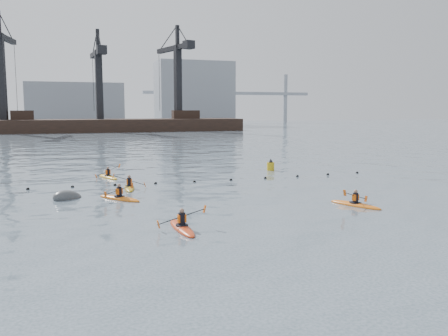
{
  "coord_description": "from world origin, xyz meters",
  "views": [
    {
      "loc": [
        -8.3,
        -12.84,
        5.63
      ],
      "look_at": [
        -1.11,
        8.69,
        2.8
      ],
      "focal_mm": 38.0,
      "sensor_mm": 36.0,
      "label": 1
    }
  ],
  "objects_px": {
    "kayaker_2": "(119,198)",
    "nav_buoy": "(271,166)",
    "kayaker_3": "(129,187)",
    "kayaker_5": "(108,176)",
    "kayaker_4": "(355,204)",
    "mooring_buoy": "(68,198)",
    "kayaker_0": "(182,227)"
  },
  "relations": [
    {
      "from": "kayaker_2",
      "to": "nav_buoy",
      "type": "distance_m",
      "value": 17.92
    },
    {
      "from": "kayaker_2",
      "to": "nav_buoy",
      "type": "xyz_separation_m",
      "value": [
        14.84,
        10.05,
        0.27
      ]
    },
    {
      "from": "kayaker_3",
      "to": "kayaker_5",
      "type": "relative_size",
      "value": 1.06
    },
    {
      "from": "kayaker_4",
      "to": "mooring_buoy",
      "type": "height_order",
      "value": "kayaker_4"
    },
    {
      "from": "kayaker_3",
      "to": "mooring_buoy",
      "type": "bearing_deg",
      "value": -141.7
    },
    {
      "from": "kayaker_3",
      "to": "kayaker_4",
      "type": "relative_size",
      "value": 1.01
    },
    {
      "from": "kayaker_3",
      "to": "kayaker_5",
      "type": "height_order",
      "value": "kayaker_3"
    },
    {
      "from": "kayaker_2",
      "to": "kayaker_3",
      "type": "distance_m",
      "value": 4.11
    },
    {
      "from": "kayaker_0",
      "to": "nav_buoy",
      "type": "bearing_deg",
      "value": 53.26
    },
    {
      "from": "kayaker_0",
      "to": "nav_buoy",
      "type": "xyz_separation_m",
      "value": [
        12.84,
        18.56,
        0.27
      ]
    },
    {
      "from": "kayaker_5",
      "to": "mooring_buoy",
      "type": "distance_m",
      "value": 9.17
    },
    {
      "from": "kayaker_5",
      "to": "nav_buoy",
      "type": "relative_size",
      "value": 2.64
    },
    {
      "from": "kayaker_0",
      "to": "nav_buoy",
      "type": "distance_m",
      "value": 22.57
    },
    {
      "from": "nav_buoy",
      "to": "kayaker_5",
      "type": "bearing_deg",
      "value": -179.43
    },
    {
      "from": "kayaker_4",
      "to": "kayaker_5",
      "type": "xyz_separation_m",
      "value": [
        -12.77,
        16.33,
        -0.01
      ]
    },
    {
      "from": "kayaker_3",
      "to": "nav_buoy",
      "type": "distance_m",
      "value": 15.01
    },
    {
      "from": "kayaker_3",
      "to": "mooring_buoy",
      "type": "distance_m",
      "value": 4.96
    },
    {
      "from": "kayaker_2",
      "to": "kayaker_0",
      "type": "bearing_deg",
      "value": -113.81
    },
    {
      "from": "kayaker_2",
      "to": "mooring_buoy",
      "type": "distance_m",
      "value": 3.35
    },
    {
      "from": "kayaker_3",
      "to": "kayaker_4",
      "type": "height_order",
      "value": "kayaker_3"
    },
    {
      "from": "kayaker_4",
      "to": "mooring_buoy",
      "type": "distance_m",
      "value": 17.76
    },
    {
      "from": "kayaker_4",
      "to": "kayaker_5",
      "type": "distance_m",
      "value": 20.72
    },
    {
      "from": "mooring_buoy",
      "to": "kayaker_0",
      "type": "bearing_deg",
      "value": -62.7
    },
    {
      "from": "kayaker_2",
      "to": "kayaker_5",
      "type": "bearing_deg",
      "value": 52.19
    },
    {
      "from": "nav_buoy",
      "to": "kayaker_3",
      "type": "bearing_deg",
      "value": -156.03
    },
    {
      "from": "kayaker_0",
      "to": "nav_buoy",
      "type": "relative_size",
      "value": 2.87
    },
    {
      "from": "mooring_buoy",
      "to": "nav_buoy",
      "type": "relative_size",
      "value": 1.7
    },
    {
      "from": "kayaker_5",
      "to": "mooring_buoy",
      "type": "height_order",
      "value": "kayaker_5"
    },
    {
      "from": "kayaker_4",
      "to": "kayaker_2",
      "type": "bearing_deg",
      "value": -48.78
    },
    {
      "from": "kayaker_0",
      "to": "kayaker_5",
      "type": "relative_size",
      "value": 1.09
    },
    {
      "from": "kayaker_0",
      "to": "kayaker_3",
      "type": "bearing_deg",
      "value": 91.93
    },
    {
      "from": "kayaker_5",
      "to": "kayaker_0",
      "type": "bearing_deg",
      "value": -103.53
    }
  ]
}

